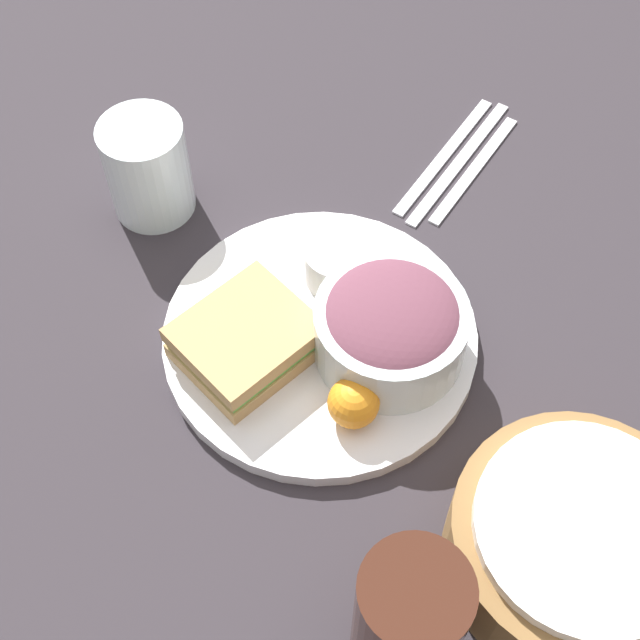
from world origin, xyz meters
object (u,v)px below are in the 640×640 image
bread_basket (579,540)px  fork (444,155)px  drink_glass (409,619)px  dressing_cup (336,264)px  knife (459,162)px  spoon (474,169)px  salad_bowl (391,326)px  plate (320,337)px  water_glass (148,168)px  sandwich (246,340)px

bread_basket → fork: 0.44m
drink_glass → dressing_cup: bearing=-125.4°
dressing_cup → fork: bearing=-167.8°
dressing_cup → knife: (-0.21, -0.03, -0.03)m
dressing_cup → fork: dressing_cup is taller
fork → spoon: same height
knife → spoon: size_ratio=1.17×
salad_bowl → knife: bearing=-153.1°
salad_bowl → fork: salad_bowl is taller
plate → salad_bowl: size_ratio=2.14×
plate → dressing_cup: dressing_cup is taller
plate → fork: plate is taller
bread_basket → knife: 0.43m
fork → water_glass: bearing=135.9°
sandwich → dressing_cup: (-0.11, -0.01, -0.00)m
salad_bowl → drink_glass: bearing=46.7°
plate → salad_bowl: 0.08m
plate → fork: (-0.26, -0.08, -0.01)m
knife → spoon: (-0.00, 0.02, 0.00)m
fork → water_glass: (0.26, -0.16, 0.05)m
plate → spoon: 0.27m
dressing_cup → spoon: 0.21m
water_glass → drink_glass: bearing=74.4°
salad_bowl → drink_glass: size_ratio=1.00×
salad_bowl → fork: (-0.22, -0.13, -0.05)m
dressing_cup → fork: (-0.20, -0.04, -0.03)m
dressing_cup → spoon: dressing_cup is taller
plate → knife: bearing=-166.8°
salad_bowl → bread_basket: salad_bowl is taller
dressing_cup → water_glass: water_glass is taller
dressing_cup → salad_bowl: bearing=76.5°
plate → drink_glass: drink_glass is taller
spoon → sandwich: bearing=169.4°
drink_glass → fork: 0.51m
drink_glass → bread_basket: 0.15m
sandwich → water_glass: (-0.05, -0.21, 0.02)m
sandwich → dressing_cup: bearing=-176.7°
sandwich → drink_glass: bearing=73.6°
bread_basket → spoon: (-0.26, -0.32, -0.04)m
sandwich → spoon: sandwich is taller
dressing_cup → plate: bearing=33.3°
fork → spoon: size_ratio=1.11×
dressing_cup → knife: dressing_cup is taller
plate → knife: 0.27m
drink_glass → fork: bearing=-141.4°
salad_bowl → bread_basket: size_ratio=0.69×
dressing_cup → bread_basket: bread_basket is taller
fork → spoon: bearing=-90.0°
plate → drink_glass: size_ratio=2.13×
dressing_cup → spoon: bearing=-177.7°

